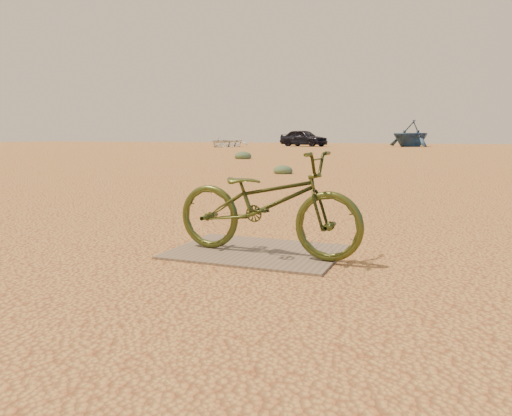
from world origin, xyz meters
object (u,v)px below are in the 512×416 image
at_px(plywood_board, 256,252).
at_px(boat_far_left, 411,133).
at_px(boat_near_left, 225,142).
at_px(bicycle, 267,203).
at_px(car, 304,138).

relative_size(plywood_board, boat_far_left, 0.33).
xyz_separation_m(boat_near_left, boat_far_left, (15.42, 6.63, 0.74)).
distance_m(plywood_board, boat_far_left, 43.24).
height_order(plywood_board, bicycle, bicycle).
relative_size(bicycle, boat_far_left, 0.38).
bearing_deg(boat_far_left, bicycle, -52.61).
height_order(car, boat_near_left, car).
bearing_deg(car, plywood_board, -145.12).
relative_size(plywood_board, boat_near_left, 0.34).
height_order(boat_near_left, boat_far_left, boat_far_left).
relative_size(bicycle, car, 0.38).
bearing_deg(plywood_board, bicycle, -32.33).
xyz_separation_m(bicycle, boat_near_left, (-17.59, 36.63, -0.02)).
relative_size(bicycle, boat_near_left, 0.39).
distance_m(bicycle, car, 42.67).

